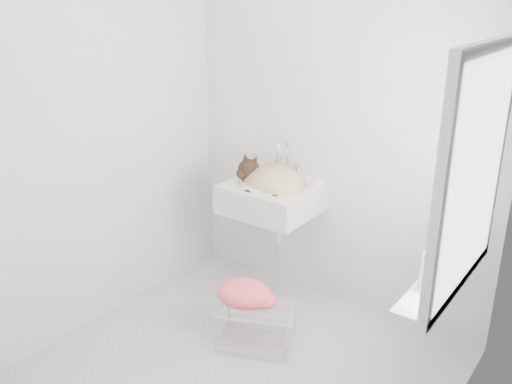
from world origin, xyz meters
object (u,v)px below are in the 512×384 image
Objects in this scene: sink at (271,185)px; cat at (271,180)px; bottle_a at (428,291)px; bottle_b at (442,274)px; wire_rack at (256,322)px; bottle_c at (454,260)px.

cat is (0.01, -0.02, 0.04)m from sink.
cat reaches higher than bottle_a.
sink is at bearing 157.78° from bottle_b.
cat reaches higher than wire_rack.
bottle_a reaches higher than bottle_c.
wire_rack is 1.30m from bottle_a.
cat is 2.23× the size of bottle_b.
bottle_b is 0.17m from bottle_c.
sink reaches higher than bottle_b.
bottle_a is at bearing -25.71° from cat.
bottle_a is 0.36m from bottle_c.
cat is at bearing 151.66° from bottle_a.
sink is 1.32× the size of cat.
sink is 1.34× the size of wire_rack.
bottle_a is at bearing -90.00° from bottle_c.
sink is 1.52m from bottle_a.
bottle_b is (1.33, -0.54, 0.00)m from sink.
bottle_a is 0.19m from bottle_b.
wire_rack is at bearing -61.57° from cat.
bottle_b is at bearing 90.00° from bottle_a.
bottle_c reaches higher than wire_rack.
bottle_c is at bearing 90.00° from bottle_b.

